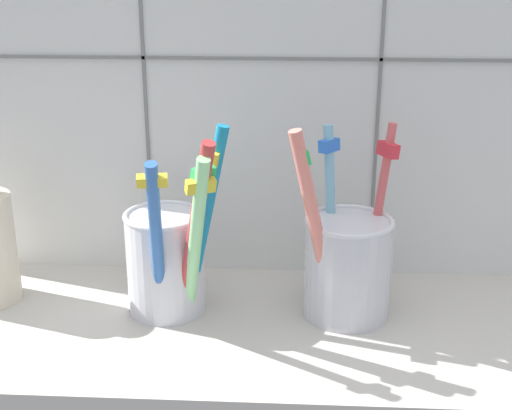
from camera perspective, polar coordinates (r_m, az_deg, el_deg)
The scene contains 4 objects.
counter_slab at distance 61.68cm, azimuth -0.13°, elevation -10.39°, with size 64.00×22.00×2.00cm, color #BCB7AD.
tile_wall_back at distance 65.91cm, azimuth 0.47°, elevation 11.53°, with size 64.00×2.20×45.00cm.
toothbrush_cup_left at distance 61.41cm, azimuth -6.99°, elevation -4.08°, with size 9.41×10.95×17.13cm.
toothbrush_cup_right at distance 61.27cm, azimuth 7.29°, elevation -4.51°, with size 9.46×7.64×17.30cm.
Camera 1 is at (3.09, -53.13, 32.18)cm, focal length 49.80 mm.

